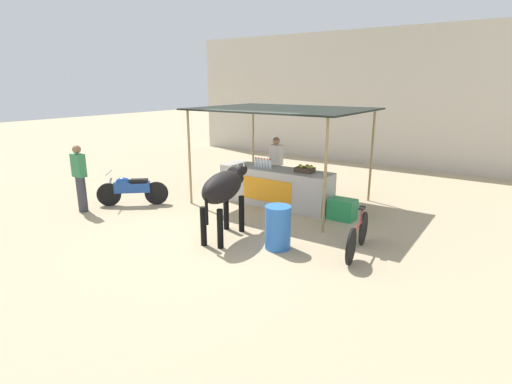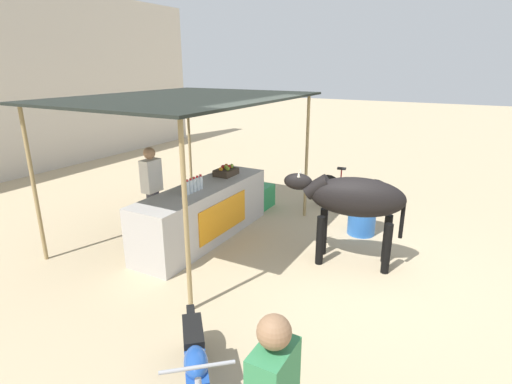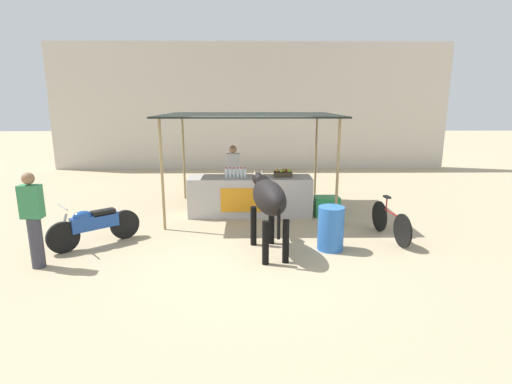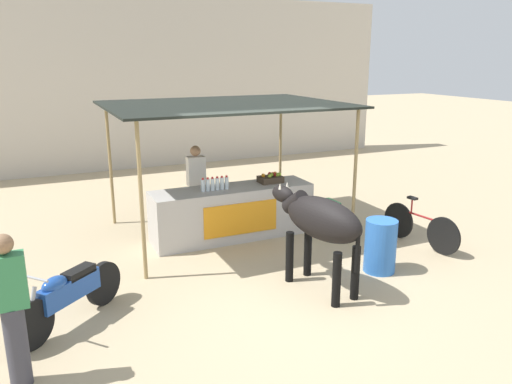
{
  "view_description": "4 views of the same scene",
  "coord_description": "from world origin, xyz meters",
  "px_view_note": "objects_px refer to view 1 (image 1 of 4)",
  "views": [
    {
      "loc": [
        5.19,
        -6.33,
        3.07
      ],
      "look_at": [
        0.45,
        0.65,
        0.76
      ],
      "focal_mm": 28.0,
      "sensor_mm": 36.0,
      "label": 1
    },
    {
      "loc": [
        -5.31,
        -1.76,
        2.96
      ],
      "look_at": [
        -0.23,
        1.03,
        1.1
      ],
      "focal_mm": 28.0,
      "sensor_mm": 36.0,
      "label": 2
    },
    {
      "loc": [
        -0.01,
        -7.39,
        2.8
      ],
      "look_at": [
        0.12,
        0.83,
        0.9
      ],
      "focal_mm": 28.0,
      "sensor_mm": 36.0,
      "label": 3
    },
    {
      "loc": [
        -3.28,
        -6.02,
        3.29
      ],
      "look_at": [
        0.01,
        1.17,
        1.13
      ],
      "focal_mm": 35.0,
      "sensor_mm": 36.0,
      "label": 4
    }
  ],
  "objects_px": {
    "bicycle_leaning": "(358,236)",
    "cooler_box": "(342,209)",
    "fruit_crate": "(305,169)",
    "passerby_on_street": "(80,178)",
    "stall_counter": "(275,187)",
    "cow": "(224,188)",
    "water_barrel": "(278,227)",
    "motorcycle_parked": "(132,189)",
    "vendor_behind_counter": "(276,166)"
  },
  "relations": [
    {
      "from": "motorcycle_parked",
      "to": "fruit_crate",
      "type": "bearing_deg",
      "value": 29.19
    },
    {
      "from": "motorcycle_parked",
      "to": "bicycle_leaning",
      "type": "relative_size",
      "value": 0.86
    },
    {
      "from": "water_barrel",
      "to": "cooler_box",
      "type": "bearing_deg",
      "value": 80.96
    },
    {
      "from": "fruit_crate",
      "to": "passerby_on_street",
      "type": "bearing_deg",
      "value": -144.26
    },
    {
      "from": "vendor_behind_counter",
      "to": "water_barrel",
      "type": "bearing_deg",
      "value": -57.94
    },
    {
      "from": "stall_counter",
      "to": "motorcycle_parked",
      "type": "distance_m",
      "value": 3.71
    },
    {
      "from": "cooler_box",
      "to": "cow",
      "type": "xyz_separation_m",
      "value": [
        -1.57,
        -2.41,
        0.79
      ]
    },
    {
      "from": "cooler_box",
      "to": "bicycle_leaning",
      "type": "height_order",
      "value": "bicycle_leaning"
    },
    {
      "from": "fruit_crate",
      "to": "stall_counter",
      "type": "bearing_deg",
      "value": -176.15
    },
    {
      "from": "motorcycle_parked",
      "to": "bicycle_leaning",
      "type": "height_order",
      "value": "motorcycle_parked"
    },
    {
      "from": "stall_counter",
      "to": "passerby_on_street",
      "type": "bearing_deg",
      "value": -139.08
    },
    {
      "from": "stall_counter",
      "to": "vendor_behind_counter",
      "type": "xyz_separation_m",
      "value": [
        -0.44,
        0.75,
        0.37
      ]
    },
    {
      "from": "fruit_crate",
      "to": "bicycle_leaning",
      "type": "relative_size",
      "value": 0.27
    },
    {
      "from": "stall_counter",
      "to": "cooler_box",
      "type": "xyz_separation_m",
      "value": [
        1.89,
        -0.1,
        -0.24
      ]
    },
    {
      "from": "cooler_box",
      "to": "fruit_crate",
      "type": "bearing_deg",
      "value": 171.94
    },
    {
      "from": "fruit_crate",
      "to": "motorcycle_parked",
      "type": "height_order",
      "value": "fruit_crate"
    },
    {
      "from": "fruit_crate",
      "to": "water_barrel",
      "type": "relative_size",
      "value": 0.52
    },
    {
      "from": "cooler_box",
      "to": "water_barrel",
      "type": "xyz_separation_m",
      "value": [
        -0.37,
        -2.3,
        0.18
      ]
    },
    {
      "from": "fruit_crate",
      "to": "motorcycle_parked",
      "type": "relative_size",
      "value": 0.31
    },
    {
      "from": "water_barrel",
      "to": "cow",
      "type": "relative_size",
      "value": 0.46
    },
    {
      "from": "bicycle_leaning",
      "to": "fruit_crate",
      "type": "bearing_deg",
      "value": 138.27
    },
    {
      "from": "cooler_box",
      "to": "bicycle_leaning",
      "type": "relative_size",
      "value": 0.36
    },
    {
      "from": "cow",
      "to": "passerby_on_street",
      "type": "bearing_deg",
      "value": -170.78
    },
    {
      "from": "cow",
      "to": "vendor_behind_counter",
      "type": "bearing_deg",
      "value": 103.3
    },
    {
      "from": "stall_counter",
      "to": "cow",
      "type": "relative_size",
      "value": 1.62
    },
    {
      "from": "cow",
      "to": "passerby_on_street",
      "type": "xyz_separation_m",
      "value": [
        -3.95,
        -0.64,
        -0.18
      ]
    },
    {
      "from": "cooler_box",
      "to": "vendor_behind_counter",
      "type": "bearing_deg",
      "value": 160.0
    },
    {
      "from": "cooler_box",
      "to": "bicycle_leaning",
      "type": "bearing_deg",
      "value": -59.67
    },
    {
      "from": "stall_counter",
      "to": "vendor_behind_counter",
      "type": "height_order",
      "value": "vendor_behind_counter"
    },
    {
      "from": "cooler_box",
      "to": "bicycle_leaning",
      "type": "xyz_separation_m",
      "value": [
        0.99,
        -1.69,
        0.11
      ]
    },
    {
      "from": "bicycle_leaning",
      "to": "cooler_box",
      "type": "bearing_deg",
      "value": 120.33
    },
    {
      "from": "vendor_behind_counter",
      "to": "cooler_box",
      "type": "height_order",
      "value": "vendor_behind_counter"
    },
    {
      "from": "water_barrel",
      "to": "passerby_on_street",
      "type": "distance_m",
      "value": 5.23
    },
    {
      "from": "fruit_crate",
      "to": "cow",
      "type": "relative_size",
      "value": 0.24
    },
    {
      "from": "motorcycle_parked",
      "to": "passerby_on_street",
      "type": "xyz_separation_m",
      "value": [
        -0.58,
        -1.04,
        0.42
      ]
    },
    {
      "from": "stall_counter",
      "to": "bicycle_leaning",
      "type": "relative_size",
      "value": 1.82
    },
    {
      "from": "fruit_crate",
      "to": "cooler_box",
      "type": "height_order",
      "value": "fruit_crate"
    },
    {
      "from": "fruit_crate",
      "to": "cow",
      "type": "distance_m",
      "value": 2.6
    },
    {
      "from": "vendor_behind_counter",
      "to": "cow",
      "type": "relative_size",
      "value": 0.89
    },
    {
      "from": "stall_counter",
      "to": "cow",
      "type": "bearing_deg",
      "value": -82.56
    },
    {
      "from": "vendor_behind_counter",
      "to": "cow",
      "type": "distance_m",
      "value": 3.35
    },
    {
      "from": "fruit_crate",
      "to": "bicycle_leaning",
      "type": "bearing_deg",
      "value": -41.73
    },
    {
      "from": "vendor_behind_counter",
      "to": "fruit_crate",
      "type": "bearing_deg",
      "value": -28.98
    },
    {
      "from": "fruit_crate",
      "to": "motorcycle_parked",
      "type": "xyz_separation_m",
      "value": [
        -3.87,
        -2.16,
        -0.61
      ]
    },
    {
      "from": "fruit_crate",
      "to": "cow",
      "type": "height_order",
      "value": "cow"
    },
    {
      "from": "cow",
      "to": "passerby_on_street",
      "type": "distance_m",
      "value": 4.01
    },
    {
      "from": "water_barrel",
      "to": "bicycle_leaning",
      "type": "height_order",
      "value": "bicycle_leaning"
    },
    {
      "from": "stall_counter",
      "to": "motorcycle_parked",
      "type": "bearing_deg",
      "value": -145.38
    },
    {
      "from": "stall_counter",
      "to": "cooler_box",
      "type": "bearing_deg",
      "value": -2.94
    },
    {
      "from": "water_barrel",
      "to": "bicycle_leaning",
      "type": "bearing_deg",
      "value": 24.23
    }
  ]
}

